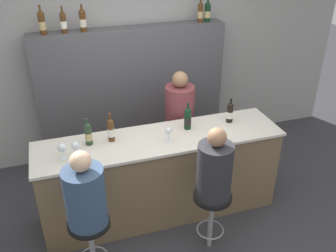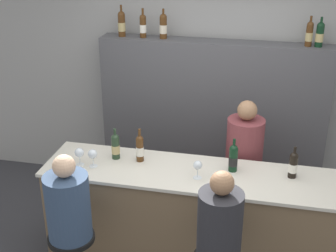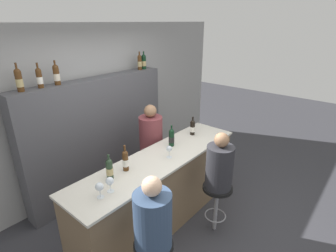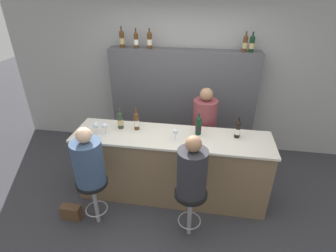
# 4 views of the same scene
# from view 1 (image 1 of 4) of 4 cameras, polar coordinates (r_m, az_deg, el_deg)

# --- Properties ---
(ground_plane) EXTENTS (16.00, 16.00, 0.00)m
(ground_plane) POSITION_cam_1_polar(r_m,az_deg,el_deg) (4.31, 0.21, -15.34)
(ground_plane) COLOR #333338
(wall_back) EXTENTS (6.40, 0.05, 2.60)m
(wall_back) POSITION_cam_1_polar(r_m,az_deg,el_deg) (5.14, -6.17, 9.39)
(wall_back) COLOR #9E9E9E
(wall_back) RESTS_ON ground_plane
(bar_counter) EXTENTS (2.63, 0.66, 1.00)m
(bar_counter) POSITION_cam_1_polar(r_m,az_deg,el_deg) (4.21, -1.10, -7.65)
(bar_counter) COLOR brown
(bar_counter) RESTS_ON ground_plane
(back_bar_cabinet) EXTENTS (2.46, 0.28, 1.84)m
(back_bar_cabinet) POSITION_cam_1_polar(r_m,az_deg,el_deg) (5.08, -5.40, 4.56)
(back_bar_cabinet) COLOR #4C4C51
(back_bar_cabinet) RESTS_ON ground_plane
(wine_bottle_counter_0) EXTENTS (0.08, 0.08, 0.29)m
(wine_bottle_counter_0) POSITION_cam_1_polar(r_m,az_deg,el_deg) (3.85, -12.05, -1.14)
(wine_bottle_counter_0) COLOR #233823
(wine_bottle_counter_0) RESTS_ON bar_counter
(wine_bottle_counter_1) EXTENTS (0.07, 0.07, 0.32)m
(wine_bottle_counter_1) POSITION_cam_1_polar(r_m,az_deg,el_deg) (3.86, -8.70, -0.55)
(wine_bottle_counter_1) COLOR #4C2D14
(wine_bottle_counter_1) RESTS_ON bar_counter
(wine_bottle_counter_2) EXTENTS (0.08, 0.08, 0.31)m
(wine_bottle_counter_2) POSITION_cam_1_polar(r_m,az_deg,el_deg) (4.05, 3.02, 1.21)
(wine_bottle_counter_2) COLOR black
(wine_bottle_counter_2) RESTS_ON bar_counter
(wine_bottle_counter_3) EXTENTS (0.07, 0.07, 0.28)m
(wine_bottle_counter_3) POSITION_cam_1_polar(r_m,az_deg,el_deg) (4.24, 9.42, 2.08)
(wine_bottle_counter_3) COLOR black
(wine_bottle_counter_3) RESTS_ON bar_counter
(wine_bottle_backbar_0) EXTENTS (0.08, 0.08, 0.34)m
(wine_bottle_backbar_0) POSITION_cam_1_polar(r_m,az_deg,el_deg) (4.65, -18.66, 14.71)
(wine_bottle_backbar_0) COLOR #4C2D14
(wine_bottle_backbar_0) RESTS_ON back_bar_cabinet
(wine_bottle_backbar_1) EXTENTS (0.07, 0.07, 0.31)m
(wine_bottle_backbar_1) POSITION_cam_1_polar(r_m,az_deg,el_deg) (4.65, -15.66, 15.02)
(wine_bottle_backbar_1) COLOR #4C2D14
(wine_bottle_backbar_1) RESTS_ON back_bar_cabinet
(wine_bottle_backbar_2) EXTENTS (0.08, 0.08, 0.31)m
(wine_bottle_backbar_2) POSITION_cam_1_polar(r_m,az_deg,el_deg) (4.66, -12.87, 15.47)
(wine_bottle_backbar_2) COLOR #4C2D14
(wine_bottle_backbar_2) RESTS_ON back_bar_cabinet
(wine_bottle_backbar_3) EXTENTS (0.07, 0.07, 0.30)m
(wine_bottle_backbar_3) POSITION_cam_1_polar(r_m,az_deg,el_deg) (5.02, 4.96, 16.90)
(wine_bottle_backbar_3) COLOR #4C2D14
(wine_bottle_backbar_3) RESTS_ON back_bar_cabinet
(wine_bottle_backbar_4) EXTENTS (0.08, 0.08, 0.30)m
(wine_bottle_backbar_4) POSITION_cam_1_polar(r_m,az_deg,el_deg) (5.06, 6.05, 16.93)
(wine_bottle_backbar_4) COLOR black
(wine_bottle_backbar_4) RESTS_ON back_bar_cabinet
(wine_glass_0) EXTENTS (0.08, 0.08, 0.16)m
(wine_glass_0) POSITION_cam_1_polar(r_m,az_deg,el_deg) (3.68, -15.88, -3.26)
(wine_glass_0) COLOR silver
(wine_glass_0) RESTS_ON bar_counter
(wine_glass_1) EXTENTS (0.08, 0.08, 0.17)m
(wine_glass_1) POSITION_cam_1_polar(r_m,az_deg,el_deg) (3.68, -13.95, -2.97)
(wine_glass_1) COLOR silver
(wine_glass_1) RESTS_ON bar_counter
(wine_glass_2) EXTENTS (0.08, 0.08, 0.16)m
(wine_glass_2) POSITION_cam_1_polar(r_m,az_deg,el_deg) (3.82, 0.09, -0.79)
(wine_glass_2) COLOR silver
(wine_glass_2) RESTS_ON bar_counter
(bar_stool_left) EXTENTS (0.38, 0.38, 0.67)m
(bar_stool_left) POSITION_cam_1_polar(r_m,az_deg,el_deg) (3.57, -11.75, -15.77)
(bar_stool_left) COLOR gray
(bar_stool_left) RESTS_ON ground_plane
(guest_seated_left) EXTENTS (0.35, 0.35, 0.73)m
(guest_seated_left) POSITION_cam_1_polar(r_m,az_deg,el_deg) (3.28, -12.54, -10.16)
(guest_seated_left) COLOR #334766
(guest_seated_left) RESTS_ON bar_stool_left
(bar_stool_right) EXTENTS (0.38, 0.38, 0.67)m
(bar_stool_right) POSITION_cam_1_polar(r_m,az_deg,el_deg) (3.80, 6.70, -12.08)
(bar_stool_right) COLOR gray
(bar_stool_right) RESTS_ON ground_plane
(guest_seated_right) EXTENTS (0.33, 0.33, 0.74)m
(guest_seated_right) POSITION_cam_1_polar(r_m,az_deg,el_deg) (3.52, 7.12, -6.46)
(guest_seated_right) COLOR #28282D
(guest_seated_right) RESTS_ON bar_stool_right
(bartender) EXTENTS (0.35, 0.35, 1.48)m
(bartender) POSITION_cam_1_polar(r_m,az_deg,el_deg) (4.67, 1.72, -1.02)
(bartender) COLOR brown
(bartender) RESTS_ON ground_plane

